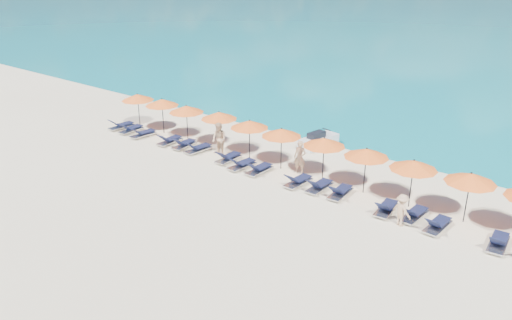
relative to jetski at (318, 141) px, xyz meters
The scene contains 33 objects.
ground 9.31m from the jetski, 88.07° to the right, with size 1400.00×1400.00×0.00m, color beige.
headland_main 610.68m from the jetski, 119.45° to the left, with size 374.00×242.00×126.50m.
headland_small 571.78m from the jetski, 105.21° to the left, with size 162.00×126.00×85.50m.
jetski is the anchor object (origin of this frame).
beachgoer_a 4.23m from the jetski, 71.32° to the right, with size 0.64×0.42×1.74m, color tan.
beachgoer_b 5.94m from the jetski, 128.22° to the right, with size 0.92×0.53×1.89m, color tan.
beachgoer_c 9.74m from the jetski, 37.61° to the right, with size 0.91×0.42×1.41m, color tan.
umbrella_0 12.13m from the jetski, 160.11° to the right, with size 2.10×2.10×2.28m.
umbrella_1 10.06m from the jetski, 156.53° to the right, with size 2.10×2.10×2.28m.
umbrella_2 8.09m from the jetski, 149.12° to the right, with size 2.10×2.10×2.28m.
umbrella_3 6.04m from the jetski, 138.74° to the right, with size 2.10×2.10×2.28m.
umbrella_4 4.76m from the jetski, 115.99° to the right, with size 2.10×2.10×2.28m.
umbrella_5 4.40m from the jetski, 86.77° to the right, with size 2.10×2.10×2.28m.
umbrella_6 5.09m from the jetski, 55.55° to the right, with size 2.10×2.10×2.28m.
umbrella_7 6.64m from the jetski, 38.70° to the right, with size 2.10×2.10×2.28m.
umbrella_8 8.52m from the jetski, 29.16° to the right, with size 2.10×2.10×2.28m.
umbrella_9 10.59m from the jetski, 22.40° to the right, with size 2.10×2.10×2.28m.
lounger_0 12.99m from the jetski, 156.70° to the right, with size 0.78×1.75×0.66m.
lounger_1 12.04m from the jetski, 154.42° to the right, with size 0.71×1.73×0.66m.
lounger_2 10.93m from the jetski, 150.90° to the right, with size 0.76×1.75×0.66m.
lounger_3 8.91m from the jetski, 144.75° to the right, with size 0.71×1.73×0.66m.
lounger_4 7.93m from the jetski, 140.40° to the right, with size 0.78×1.75×0.66m.
lounger_5 7.08m from the jetski, 134.32° to the right, with size 0.79×1.75×0.66m.
lounger_6 5.71m from the jetski, 117.40° to the right, with size 0.67×1.72×0.66m.
lounger_7 5.53m from the jetski, 104.79° to the right, with size 0.78×1.75×0.66m.
lounger_8 5.29m from the jetski, 93.26° to the right, with size 0.64×1.71×0.66m.
lounger_9 5.70m from the jetski, 68.05° to the right, with size 0.72×1.73×0.66m.
lounger_10 6.08m from the jetski, 57.57° to the right, with size 0.62×1.70×0.66m.
lounger_11 6.72m from the jetski, 49.35° to the right, with size 0.76×1.74×0.66m.
lounger_12 8.58m from the jetski, 38.00° to the right, with size 0.78×1.75×0.66m.
lounger_13 9.42m from the jetski, 32.55° to the right, with size 0.73×1.74×0.66m.
lounger_14 10.51m from the jetski, 30.61° to the right, with size 0.71×1.73×0.66m.
lounger_15 12.51m from the jetski, 24.76° to the right, with size 0.77×1.75×0.66m.
Camera 1 is at (14.11, -14.69, 10.23)m, focal length 35.00 mm.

